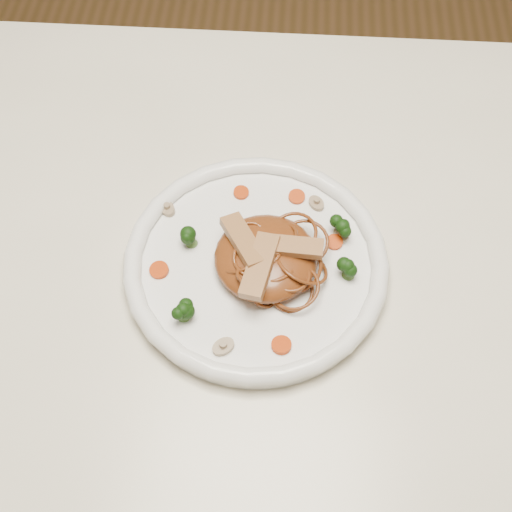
{
  "coord_description": "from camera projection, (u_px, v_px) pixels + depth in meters",
  "views": [
    {
      "loc": [
        0.03,
        -0.39,
        1.4
      ],
      "look_at": [
        0.01,
        0.0,
        0.78
      ],
      "focal_mm": 48.43,
      "sensor_mm": 36.0,
      "label": 1
    }
  ],
  "objects": [
    {
      "name": "ground",
      "position": [
        252.0,
        465.0,
        1.4
      ],
      "size": [
        4.0,
        4.0,
        0.0
      ],
      "primitive_type": "plane",
      "color": "brown",
      "rests_on": "ground"
    },
    {
      "name": "table",
      "position": [
        250.0,
        315.0,
        0.85
      ],
      "size": [
        1.2,
        0.8,
        0.75
      ],
      "color": "white",
      "rests_on": "ground"
    },
    {
      "name": "plate",
      "position": [
        256.0,
        267.0,
        0.76
      ],
      "size": [
        0.3,
        0.3,
        0.02
      ],
      "primitive_type": "cylinder",
      "rotation": [
        0.0,
        0.0,
        0.05
      ],
      "color": "white",
      "rests_on": "table"
    },
    {
      "name": "noodle_mound",
      "position": [
        266.0,
        258.0,
        0.74
      ],
      "size": [
        0.14,
        0.14,
        0.04
      ],
      "primitive_type": "ellipsoid",
      "rotation": [
        0.0,
        0.0,
        -0.32
      ],
      "color": "brown",
      "rests_on": "plate"
    },
    {
      "name": "chicken_a",
      "position": [
        292.0,
        246.0,
        0.72
      ],
      "size": [
        0.07,
        0.03,
        0.01
      ],
      "primitive_type": "cube",
      "rotation": [
        0.0,
        0.0,
        -0.08
      ],
      "color": "#AB7751",
      "rests_on": "noodle_mound"
    },
    {
      "name": "chicken_b",
      "position": [
        243.0,
        241.0,
        0.72
      ],
      "size": [
        0.06,
        0.07,
        0.01
      ],
      "primitive_type": "cube",
      "rotation": [
        0.0,
        0.0,
        2.09
      ],
      "color": "#AB7751",
      "rests_on": "noodle_mound"
    },
    {
      "name": "chicken_c",
      "position": [
        260.0,
        266.0,
        0.71
      ],
      "size": [
        0.04,
        0.08,
        0.01
      ],
      "primitive_type": "cube",
      "rotation": [
        0.0,
        0.0,
        4.5
      ],
      "color": "#AB7751",
      "rests_on": "noodle_mound"
    },
    {
      "name": "broccoli_0",
      "position": [
        342.0,
        228.0,
        0.76
      ],
      "size": [
        0.04,
        0.04,
        0.03
      ],
      "primitive_type": null,
      "rotation": [
        0.0,
        0.0,
        0.38
      ],
      "color": "#15330A",
      "rests_on": "plate"
    },
    {
      "name": "broccoli_1",
      "position": [
        190.0,
        235.0,
        0.75
      ],
      "size": [
        0.04,
        0.04,
        0.03
      ],
      "primitive_type": null,
      "rotation": [
        0.0,
        0.0,
        -0.29
      ],
      "color": "#15330A",
      "rests_on": "plate"
    },
    {
      "name": "broccoli_2",
      "position": [
        182.0,
        309.0,
        0.7
      ],
      "size": [
        0.04,
        0.04,
        0.03
      ],
      "primitive_type": null,
      "rotation": [
        0.0,
        0.0,
        -0.42
      ],
      "color": "#15330A",
      "rests_on": "plate"
    },
    {
      "name": "broccoli_3",
      "position": [
        350.0,
        268.0,
        0.73
      ],
      "size": [
        0.03,
        0.03,
        0.03
      ],
      "primitive_type": null,
      "rotation": [
        0.0,
        0.0,
        0.36
      ],
      "color": "#15330A",
      "rests_on": "plate"
    },
    {
      "name": "carrot_0",
      "position": [
        297.0,
        197.0,
        0.8
      ],
      "size": [
        0.02,
        0.02,
        0.0
      ],
      "primitive_type": "cylinder",
      "rotation": [
        0.0,
        0.0,
        -0.05
      ],
      "color": "#B83706",
      "rests_on": "plate"
    },
    {
      "name": "carrot_1",
      "position": [
        159.0,
        270.0,
        0.74
      ],
      "size": [
        0.02,
        0.02,
        0.0
      ],
      "primitive_type": "cylinder",
      "rotation": [
        0.0,
        0.0,
        -0.18
      ],
      "color": "#B83706",
      "rests_on": "plate"
    },
    {
      "name": "carrot_2",
      "position": [
        334.0,
        242.0,
        0.76
      ],
      "size": [
        0.02,
        0.02,
        0.0
      ],
      "primitive_type": "cylinder",
      "rotation": [
        0.0,
        0.0,
        0.13
      ],
      "color": "#B83706",
      "rests_on": "plate"
    },
    {
      "name": "carrot_3",
      "position": [
        241.0,
        193.0,
        0.8
      ],
      "size": [
        0.02,
        0.02,
        0.0
      ],
      "primitive_type": "cylinder",
      "rotation": [
        0.0,
        0.0,
        0.1
      ],
      "color": "#B83706",
      "rests_on": "plate"
    },
    {
      "name": "carrot_4",
      "position": [
        281.0,
        345.0,
        0.7
      ],
      "size": [
        0.03,
        0.03,
        0.0
      ],
      "primitive_type": "cylinder",
      "rotation": [
        0.0,
        0.0,
        0.41
      ],
      "color": "#B83706",
      "rests_on": "plate"
    },
    {
      "name": "mushroom_0",
      "position": [
        223.0,
        347.0,
        0.69
      ],
      "size": [
        0.03,
        0.03,
        0.01
      ],
      "primitive_type": "cylinder",
      "rotation": [
        0.0,
        0.0,
        0.64
      ],
      "color": "tan",
      "rests_on": "plate"
    },
    {
      "name": "mushroom_1",
      "position": [
        341.0,
        234.0,
        0.77
      ],
      "size": [
        0.03,
        0.03,
        0.01
      ],
      "primitive_type": "cylinder",
      "rotation": [
        0.0,
        0.0,
        1.3
      ],
      "color": "tan",
      "rests_on": "plate"
    },
    {
      "name": "mushroom_2",
      "position": [
        167.0,
        209.0,
        0.79
      ],
      "size": [
        0.03,
        0.03,
        0.01
      ],
      "primitive_type": "cylinder",
      "rotation": [
        0.0,
        0.0,
        -0.95
      ],
      "color": "tan",
      "rests_on": "plate"
    },
    {
      "name": "mushroom_3",
      "position": [
        316.0,
        203.0,
        0.79
      ],
      "size": [
        0.03,
        0.03,
        0.01
      ],
      "primitive_type": "cylinder",
      "rotation": [
        0.0,
        0.0,
        2.23
      ],
      "color": "tan",
      "rests_on": "plate"
    }
  ]
}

